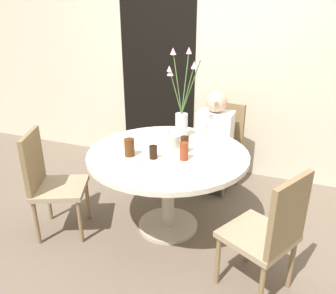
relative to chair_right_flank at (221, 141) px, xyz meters
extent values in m
plane|color=#6B5B4C|center=(-0.23, -0.93, -0.49)|extent=(16.00, 16.00, 0.00)
cube|color=beige|center=(-0.23, 0.40, 0.81)|extent=(8.00, 0.05, 2.60)
cube|color=black|center=(-0.87, 0.37, 0.53)|extent=(0.90, 0.01, 2.05)
cylinder|color=silver|center=(-0.23, -0.93, 0.20)|extent=(1.28, 1.28, 0.04)
cylinder|color=#B7AD99|center=(-0.23, -0.93, -0.14)|extent=(0.10, 0.10, 0.64)
cylinder|color=#B7AD99|center=(-0.23, -0.93, -0.48)|extent=(0.51, 0.51, 0.03)
cube|color=#9E896B|center=(-0.02, -0.08, -0.09)|extent=(0.48, 0.48, 0.04)
cube|color=olive|center=(0.02, 0.10, 0.16)|extent=(0.38, 0.13, 0.46)
cylinder|color=olive|center=(-0.22, -0.20, -0.30)|extent=(0.03, 0.03, 0.38)
cylinder|color=olive|center=(0.11, -0.28, -0.30)|extent=(0.03, 0.03, 0.38)
cylinder|color=olive|center=(-0.14, 0.13, -0.30)|extent=(0.03, 0.03, 0.38)
cylinder|color=olive|center=(0.19, 0.05, -0.30)|extent=(0.03, 0.03, 0.38)
cube|color=#9E896B|center=(-1.03, -1.30, -0.09)|extent=(0.53, 0.53, 0.04)
cube|color=olive|center=(-1.19, -1.37, 0.16)|extent=(0.19, 0.36, 0.46)
cylinder|color=olive|center=(-0.80, -1.38, -0.30)|extent=(0.03, 0.03, 0.38)
cylinder|color=olive|center=(-0.94, -1.07, -0.30)|extent=(0.03, 0.03, 0.38)
cylinder|color=olive|center=(-1.11, -1.52, -0.30)|extent=(0.03, 0.03, 0.38)
cylinder|color=olive|center=(-1.25, -1.21, -0.30)|extent=(0.03, 0.03, 0.38)
cube|color=#9E896B|center=(0.55, -1.34, -0.09)|extent=(0.54, 0.54, 0.04)
cube|color=olive|center=(0.71, -1.42, 0.16)|extent=(0.21, 0.35, 0.46)
cylinder|color=olive|center=(0.48, -1.11, -0.30)|extent=(0.03, 0.03, 0.38)
cylinder|color=olive|center=(0.32, -1.41, -0.30)|extent=(0.03, 0.03, 0.38)
cylinder|color=olive|center=(0.78, -1.27, -0.30)|extent=(0.03, 0.03, 0.38)
cylinder|color=olive|center=(0.62, -1.57, -0.30)|extent=(0.03, 0.03, 0.38)
cylinder|color=white|center=(-0.26, -0.82, 0.27)|extent=(0.19, 0.19, 0.11)
cylinder|color=#E54C4C|center=(-0.26, -0.82, 0.35)|extent=(0.01, 0.01, 0.04)
cylinder|color=silver|center=(-0.25, -0.56, 0.32)|extent=(0.11, 0.11, 0.21)
cylinder|color=#4C7538|center=(-0.30, -0.54, 0.68)|extent=(0.10, 0.04, 0.52)
cone|color=beige|center=(-0.34, -0.52, 0.94)|extent=(0.05, 0.05, 0.06)
cylinder|color=#4C7538|center=(-0.24, -0.49, 0.68)|extent=(0.02, 0.14, 0.52)
cone|color=beige|center=(-0.23, -0.43, 0.94)|extent=(0.05, 0.05, 0.06)
cylinder|color=#4C7538|center=(-0.17, -0.54, 0.67)|extent=(0.16, 0.04, 0.49)
cone|color=beige|center=(-0.09, -0.53, 0.91)|extent=(0.05, 0.05, 0.06)
cylinder|color=#4C7538|center=(-0.29, -0.59, 0.61)|extent=(0.09, 0.06, 0.36)
cone|color=beige|center=(-0.33, -0.61, 0.79)|extent=(0.05, 0.05, 0.06)
cylinder|color=#4C7538|center=(-0.20, -0.56, 0.64)|extent=(0.11, 0.01, 0.42)
cone|color=beige|center=(-0.14, -0.56, 0.85)|extent=(0.05, 0.05, 0.06)
cylinder|color=#4C7538|center=(-0.29, -0.59, 0.62)|extent=(0.10, 0.07, 0.39)
cone|color=beige|center=(-0.34, -0.62, 0.82)|extent=(0.04, 0.04, 0.05)
cylinder|color=silver|center=(-0.39, -1.26, 0.22)|extent=(0.18, 0.18, 0.01)
cylinder|color=maroon|center=(-0.06, -1.03, 0.28)|extent=(0.07, 0.07, 0.14)
cylinder|color=black|center=(-0.28, -1.09, 0.27)|extent=(0.06, 0.06, 0.10)
cylinder|color=#33190C|center=(-0.10, -0.89, 0.28)|extent=(0.07, 0.07, 0.13)
cylinder|color=#51280F|center=(-0.47, -1.11, 0.28)|extent=(0.08, 0.08, 0.14)
cube|color=#383333|center=(-0.04, -0.16, -0.28)|extent=(0.31, 0.24, 0.42)
cube|color=white|center=(-0.04, -0.16, 0.14)|extent=(0.34, 0.24, 0.42)
sphere|color=#D1A889|center=(-0.04, -0.16, 0.45)|extent=(0.20, 0.20, 0.20)
camera|label=1|loc=(0.65, -3.15, 1.23)|focal=35.00mm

